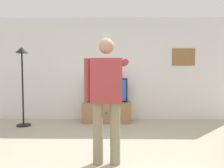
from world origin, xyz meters
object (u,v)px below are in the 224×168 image
at_px(tv_stand, 107,112).
at_px(framed_picture, 184,57).
at_px(floor_lamp, 22,70).
at_px(television, 107,90).
at_px(wall_clock, 107,36).
at_px(person_standing_nearer_lamp, 107,93).

height_order(tv_stand, framed_picture, framed_picture).
bearing_deg(floor_lamp, television, 13.67).
xyz_separation_m(television, wall_clock, (0.00, 0.24, 1.42)).
distance_m(wall_clock, framed_picture, 2.09).
bearing_deg(wall_clock, television, -90.00).
relative_size(floor_lamp, person_standing_nearer_lamp, 1.07).
distance_m(floor_lamp, person_standing_nearer_lamp, 2.89).
relative_size(television, wall_clock, 4.00).
distance_m(tv_stand, television, 0.56).
bearing_deg(television, tv_stand, -90.00).
distance_m(tv_stand, person_standing_nearer_lamp, 2.54).
height_order(television, person_standing_nearer_lamp, person_standing_nearer_lamp).
distance_m(tv_stand, framed_picture, 2.47).
distance_m(television, framed_picture, 2.20).
height_order(wall_clock, person_standing_nearer_lamp, wall_clock).
bearing_deg(television, floor_lamp, -166.33).
relative_size(framed_picture, floor_lamp, 0.32).
bearing_deg(television, framed_picture, 7.05).
bearing_deg(tv_stand, floor_lamp, -167.62).
distance_m(tv_stand, floor_lamp, 2.27).
relative_size(tv_stand, television, 1.16).
bearing_deg(floor_lamp, framed_picture, 10.35).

